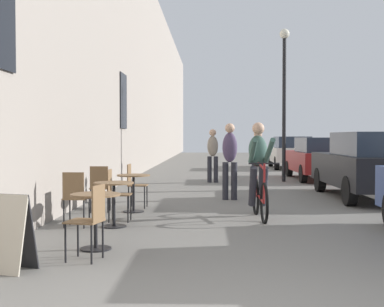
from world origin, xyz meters
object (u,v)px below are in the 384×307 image
cafe_chair_far_toward_street (134,182)px  cafe_chair_far_toward_wall (100,185)px  pedestrian_near (230,157)px  parked_car_second (370,164)px  cafe_table_near (96,209)px  parked_car_third (319,158)px  street_lamp (284,85)px  cyclist_on_bicycle (259,172)px  cafe_chair_mid_toward_street (116,191)px  pedestrian_far (213,152)px  pedestrian_mid (258,157)px  parked_car_fourth (291,152)px  cafe_table_mid (114,195)px  cafe_chair_mid_toward_wall (75,195)px  cafe_table_far (133,185)px  sandwich_board_sign (7,232)px  cafe_chair_near_toward_street (90,217)px

cafe_chair_far_toward_street → cafe_chair_far_toward_wall: 0.89m
pedestrian_near → parked_car_second: size_ratio=0.40×
cafe_chair_far_toward_street → pedestrian_near: bearing=35.1°
cafe_table_near → parked_car_third: parked_car_third is taller
street_lamp → cyclist_on_bicycle: bearing=-101.1°
cafe_chair_mid_toward_street → cyclist_on_bicycle: cyclist_on_bicycle is taller
pedestrian_far → parked_car_second: 5.59m
cafe_chair_far_toward_street → parked_car_third: parked_car_third is taller
cyclist_on_bicycle → pedestrian_near: pedestrian_near is taller
cafe_table_near → pedestrian_mid: (2.75, 7.57, 0.39)m
pedestrian_far → parked_car_fourth: bearing=64.5°
pedestrian_mid → parked_car_fourth: 10.21m
pedestrian_near → parked_car_third: size_ratio=0.44×
cafe_table_mid → street_lamp: (3.91, 8.66, 2.59)m
pedestrian_near → cyclist_on_bicycle: bearing=-80.6°
cafe_chair_mid_toward_wall → cafe_table_far: 1.89m
cafe_table_mid → sandwich_board_sign: bearing=-103.0°
cafe_table_mid → cafe_chair_far_toward_street: 2.30m
cafe_chair_near_toward_street → parked_car_second: (5.13, 6.35, 0.29)m
cafe_chair_far_toward_street → sandwich_board_sign: cafe_chair_far_toward_street is taller
cafe_chair_mid_toward_street → parked_car_third: 10.30m
cafe_table_far → cyclist_on_bicycle: size_ratio=0.41×
street_lamp → cafe_chair_mid_toward_street: bearing=-116.2°
cafe_chair_far_toward_wall → cafe_table_mid: bearing=-70.5°
pedestrian_mid → street_lamp: street_lamp is taller
cafe_chair_near_toward_street → parked_car_third: (5.03, 11.72, 0.22)m
cafe_chair_near_toward_street → cyclist_on_bicycle: 4.10m
pedestrian_far → parked_car_second: bearing=-49.0°
pedestrian_far → street_lamp: (2.29, 0.39, 2.16)m
cafe_table_mid → parked_car_fourth: 16.65m
sandwich_board_sign → cafe_table_far: bearing=81.0°
sandwich_board_sign → street_lamp: bearing=68.3°
cafe_chair_near_toward_street → sandwich_board_sign: size_ratio=1.07×
cafe_chair_far_toward_wall → street_lamp: bearing=57.6°
cafe_table_near → cafe_chair_mid_toward_street: bearing=93.9°
cafe_table_mid → cafe_chair_mid_toward_wall: bearing=-172.8°
cafe_chair_near_toward_street → cafe_chair_mid_toward_wall: same height
pedestrian_near → pedestrian_far: 4.58m
pedestrian_mid → parked_car_second: 3.06m
cafe_table_mid → sandwich_board_sign: size_ratio=0.86×
cafe_table_near → cafe_chair_near_toward_street: size_ratio=0.81×
cyclist_on_bicycle → parked_car_second: cyclist_on_bicycle is taller
pedestrian_mid → parked_car_second: bearing=-36.8°
cafe_chair_mid_toward_street → street_lamp: (3.98, 8.09, 2.59)m
cafe_table_mid → parked_car_second: size_ratio=0.16×
cafe_table_near → parked_car_second: 7.75m
cafe_chair_near_toward_street → cafe_chair_far_toward_street: size_ratio=1.00×
parked_car_third → parked_car_fourth: parked_car_fourth is taller
cyclist_on_bicycle → pedestrian_mid: (0.41, 4.79, 0.10)m
pedestrian_mid → parked_car_third: pedestrian_mid is taller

